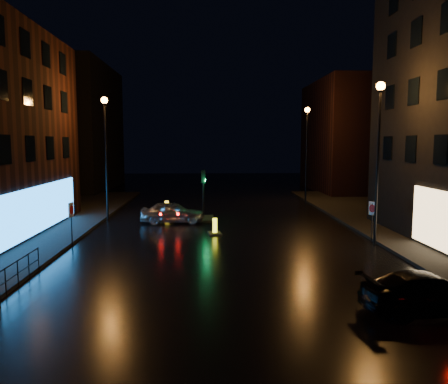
% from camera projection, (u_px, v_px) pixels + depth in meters
% --- Properties ---
extents(ground, '(120.00, 120.00, 0.00)m').
position_uv_depth(ground, '(233.00, 284.00, 16.56)').
color(ground, black).
rests_on(ground, ground).
extents(building_far_left, '(8.00, 16.00, 14.00)m').
position_uv_depth(building_far_left, '(75.00, 128.00, 49.87)').
color(building_far_left, black).
rests_on(building_far_left, ground).
extents(building_far_right, '(8.00, 14.00, 12.00)m').
position_uv_depth(building_far_right, '(351.00, 136.00, 48.26)').
color(building_far_right, black).
rests_on(building_far_right, ground).
extents(street_lamp_lfar, '(0.44, 0.44, 8.37)m').
position_uv_depth(street_lamp_lfar, '(106.00, 139.00, 29.52)').
color(street_lamp_lfar, black).
rests_on(street_lamp_lfar, ground).
extents(street_lamp_rnear, '(0.44, 0.44, 8.37)m').
position_uv_depth(street_lamp_rnear, '(379.00, 138.00, 22.21)').
color(street_lamp_rnear, black).
rests_on(street_lamp_rnear, ground).
extents(street_lamp_rfar, '(0.44, 0.44, 8.37)m').
position_uv_depth(street_lamp_rfar, '(307.00, 140.00, 38.09)').
color(street_lamp_rfar, black).
rests_on(street_lamp_rfar, ground).
extents(traffic_signal, '(1.40, 2.40, 3.45)m').
position_uv_depth(traffic_signal, '(203.00, 212.00, 30.35)').
color(traffic_signal, black).
rests_on(traffic_signal, ground).
extents(guard_railing, '(0.05, 6.04, 1.00)m').
position_uv_depth(guard_railing, '(5.00, 275.00, 15.16)').
color(guard_railing, black).
rests_on(guard_railing, ground).
extents(silver_hatchback, '(4.18, 1.69, 1.42)m').
position_uv_depth(silver_hatchback, '(172.00, 212.00, 28.96)').
color(silver_hatchback, '#B2B6BA').
rests_on(silver_hatchback, ground).
extents(dark_sedan, '(4.46, 2.19, 1.25)m').
position_uv_depth(dark_sedan, '(428.00, 292.00, 13.75)').
color(dark_sedan, black).
rests_on(dark_sedan, ground).
extents(bollard_near, '(0.85, 1.15, 0.94)m').
position_uv_depth(bollard_near, '(215.00, 231.00, 25.51)').
color(bollard_near, black).
rests_on(bollard_near, ground).
extents(bollard_far, '(0.90, 1.23, 0.99)m').
position_uv_depth(bollard_far, '(167.00, 211.00, 32.68)').
color(bollard_far, black).
rests_on(bollard_far, ground).
extents(road_sign_left, '(0.11, 0.55, 2.29)m').
position_uv_depth(road_sign_left, '(71.00, 214.00, 22.26)').
color(road_sign_left, black).
rests_on(road_sign_left, ground).
extents(road_sign_right, '(0.26, 0.50, 2.18)m').
position_uv_depth(road_sign_right, '(372.00, 212.00, 23.34)').
color(road_sign_right, black).
rests_on(road_sign_right, ground).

